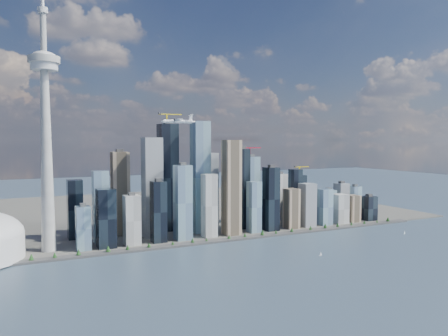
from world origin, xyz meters
name	(u,v)px	position (x,y,z in m)	size (l,w,h in m)	color
ground	(275,278)	(0.00, 0.00, 0.00)	(4000.00, 4000.00, 0.00)	#2E4350
seawall	(209,242)	(0.00, 250.00, 2.00)	(1100.00, 22.00, 4.00)	#383838
land	(148,210)	(0.00, 700.00, 1.50)	(1400.00, 900.00, 3.00)	#4C4C47
shoreline_trees	(209,239)	(0.00, 250.00, 8.78)	(960.53, 7.20, 8.80)	#3F2D1E
skyscraper_cluster	(218,196)	(59.62, 336.82, 83.64)	(736.00, 142.00, 268.78)	black
needle_tower	(46,126)	(-300.00, 310.00, 235.84)	(56.00, 56.00, 550.50)	gray
airplane	(178,121)	(-86.63, 189.24, 243.74)	(63.72, 56.41, 15.53)	white
sailboat_west	(321,254)	(143.29, 71.97, 2.60)	(5.87, 2.20, 8.11)	silver
sailboat_east	(405,233)	(427.06, 137.34, 2.61)	(5.85, 2.91, 8.14)	silver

